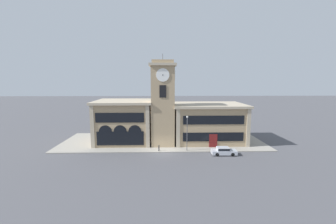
% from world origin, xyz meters
% --- Properties ---
extents(ground_plane, '(300.00, 300.00, 0.00)m').
position_xyz_m(ground_plane, '(0.00, 0.00, 0.00)').
color(ground_plane, '#4C4C51').
extents(sidewalk_kerb, '(40.26, 14.54, 0.15)m').
position_xyz_m(sidewalk_kerb, '(0.00, 7.27, 0.07)').
color(sidewalk_kerb, gray).
rests_on(sidewalk_kerb, ground_plane).
extents(clock_tower, '(4.98, 4.98, 17.28)m').
position_xyz_m(clock_tower, '(0.00, 4.75, 8.09)').
color(clock_tower, tan).
rests_on(clock_tower, ground_plane).
extents(town_hall_left_wing, '(11.38, 10.62, 8.44)m').
position_xyz_m(town_hall_left_wing, '(-7.78, 7.55, 4.25)').
color(town_hall_left_wing, tan).
rests_on(town_hall_left_wing, ground_plane).
extents(town_hall_right_wing, '(14.39, 10.62, 7.73)m').
position_xyz_m(town_hall_right_wing, '(9.28, 7.56, 3.89)').
color(town_hall_right_wing, tan).
rests_on(town_hall_right_wing, ground_plane).
extents(parked_car_near, '(4.18, 1.86, 1.32)m').
position_xyz_m(parked_car_near, '(10.14, -1.42, 0.69)').
color(parked_car_near, '#B2B7C1').
rests_on(parked_car_near, ground_plane).
extents(street_lamp, '(0.36, 0.36, 6.18)m').
position_xyz_m(street_lamp, '(4.21, 0.65, 4.17)').
color(street_lamp, '#4C4C51').
rests_on(street_lamp, sidewalk_kerb).
extents(bollard, '(0.18, 0.18, 1.06)m').
position_xyz_m(bollard, '(-0.71, 0.54, 0.67)').
color(bollard, black).
rests_on(bollard, sidewalk_kerb).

